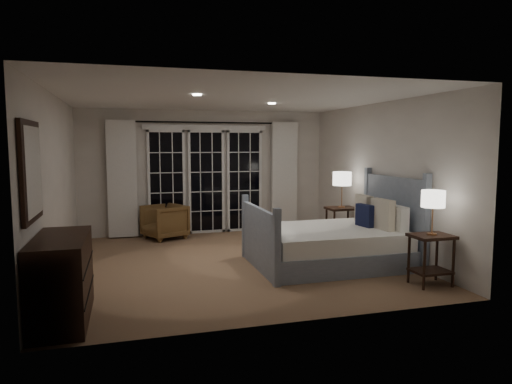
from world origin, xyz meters
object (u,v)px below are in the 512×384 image
object	(u,v)px
nightstand_right	(341,220)
lamp_right	(342,179)
dresser	(62,279)
nightstand_left	(431,252)
armchair	(164,222)
bed	(333,243)
lamp_left	(433,199)

from	to	relation	value
nightstand_right	lamp_right	xyz separation A→B (m)	(0.00, -0.00, 0.75)
nightstand_right	dresser	world-z (taller)	dresser
nightstand_left	armchair	size ratio (longest dim) A/B	0.91
bed	nightstand_right	world-z (taller)	bed
nightstand_right	dresser	bearing A→B (deg)	-150.11
lamp_right	armchair	distance (m)	3.46
nightstand_left	nightstand_right	size ratio (longest dim) A/B	0.98
bed	dresser	xyz separation A→B (m)	(-3.65, -1.28, 0.11)
nightstand_left	lamp_left	size ratio (longest dim) A/B	1.16
nightstand_right	armchair	world-z (taller)	nightstand_right
nightstand_left	lamp_left	world-z (taller)	lamp_left
armchair	lamp_right	bearing A→B (deg)	40.91
lamp_right	dresser	xyz separation A→B (m)	(-4.41, -2.53, -0.75)
lamp_right	dresser	world-z (taller)	lamp_right
armchair	nightstand_right	bearing A→B (deg)	40.91
nightstand_left	lamp_left	distance (m)	0.68
nightstand_right	lamp_right	world-z (taller)	lamp_right
bed	lamp_left	size ratio (longest dim) A/B	3.94
nightstand_right	nightstand_left	bearing A→B (deg)	-89.81
armchair	dresser	size ratio (longest dim) A/B	0.58
bed	nightstand_left	distance (m)	1.51
bed	dresser	size ratio (longest dim) A/B	1.82
bed	dresser	bearing A→B (deg)	-160.64
nightstand_right	armchair	distance (m)	3.36
lamp_right	dresser	size ratio (longest dim) A/B	0.52
lamp_left	lamp_right	xyz separation A→B (m)	(-0.01, 2.54, 0.08)
bed	armchair	xyz separation A→B (m)	(-2.30, 2.62, -0.00)
lamp_left	armchair	distance (m)	5.03
bed	nightstand_right	size ratio (longest dim) A/B	3.34
nightstand_left	dresser	distance (m)	4.42
nightstand_left	lamp_right	world-z (taller)	lamp_right
bed	nightstand_left	bearing A→B (deg)	-59.08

